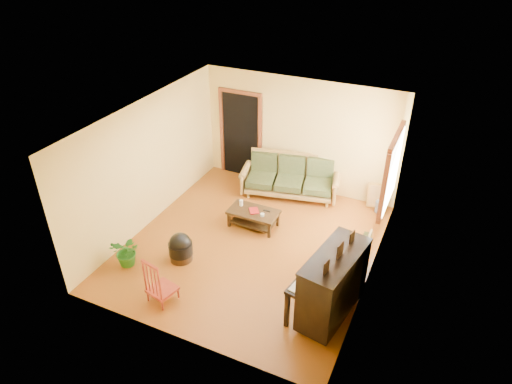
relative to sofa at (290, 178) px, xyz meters
The scene contains 16 objects.
floor 2.09m from the sofa, 89.57° to the right, with size 5.00×5.00×0.00m, color #65310D.
doorway 1.60m from the sofa, 162.84° to the left, with size 1.08×0.16×2.05m, color black.
window 2.57m from the sofa, 18.32° to the right, with size 0.12×1.36×1.46m, color white.
sofa is the anchor object (origin of this frame).
coffee_table 1.48m from the sofa, 98.87° to the right, with size 1.01×0.55×0.37m, color black.
armchair 2.70m from the sofa, 46.87° to the right, with size 0.75×0.79×0.79m, color olive.
piano 3.67m from the sofa, 58.53° to the right, with size 0.81×1.37×1.21m, color black.
footstool 3.13m from the sofa, 108.51° to the right, with size 0.44×0.44×0.42m, color black.
red_chair 4.02m from the sofa, 99.95° to the right, with size 0.41×0.45×0.88m, color maroon.
leaning_frame 1.95m from the sofa, ahead, with size 0.45×0.10×0.60m, color #B1893B.
ceramic_crock 2.05m from the sofa, ahead, with size 0.20×0.20×0.25m, color #305192.
potted_plant 3.92m from the sofa, 116.89° to the right, with size 0.54×0.47×0.60m, color #21611B.
book 1.52m from the sofa, 100.75° to the right, with size 0.18×0.24×0.02m, color maroon.
candle 1.46m from the sofa, 111.71° to the right, with size 0.07×0.07×0.13m, color white.
glass_jar 1.53m from the sofa, 89.59° to the right, with size 0.08×0.08×0.05m, color white.
remote 1.33m from the sofa, 89.11° to the right, with size 0.15×0.04×0.01m, color black.
Camera 1 is at (3.02, -6.32, 5.49)m, focal length 32.00 mm.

